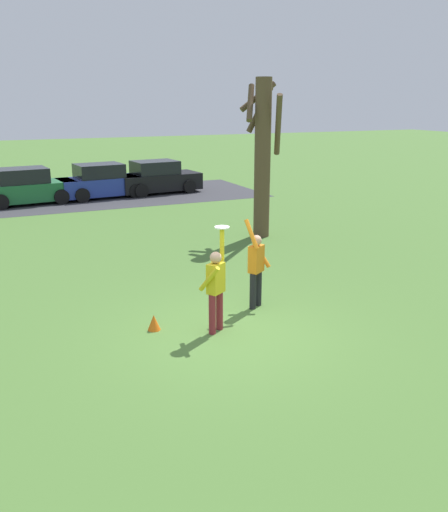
# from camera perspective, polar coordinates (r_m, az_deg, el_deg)

# --- Properties ---
(ground_plane) EXTENTS (120.00, 120.00, 0.00)m
(ground_plane) POSITION_cam_1_polar(r_m,az_deg,el_deg) (10.90, 0.71, -8.07)
(ground_plane) COLOR #4C7533
(person_catcher) EXTENTS (0.58, 0.53, 2.08)m
(person_catcher) POSITION_cam_1_polar(r_m,az_deg,el_deg) (10.62, -0.87, -3.04)
(person_catcher) COLOR maroon
(person_catcher) RESTS_ON ground_plane
(person_defender) EXTENTS (0.65, 0.63, 2.04)m
(person_defender) POSITION_cam_1_polar(r_m,az_deg,el_deg) (11.91, 3.38, -0.94)
(person_defender) COLOR black
(person_defender) RESTS_ON ground_plane
(frisbee_disc) EXTENTS (0.29, 0.29, 0.02)m
(frisbee_disc) POSITION_cam_1_polar(r_m,az_deg,el_deg) (10.49, -0.21, 3.04)
(frisbee_disc) COLOR white
(frisbee_disc) RESTS_ON person_catcher
(parked_car_green) EXTENTS (4.26, 2.36, 1.59)m
(parked_car_green) POSITION_cam_1_polar(r_m,az_deg,el_deg) (25.86, -20.05, 6.76)
(parked_car_green) COLOR #1E6633
(parked_car_green) RESTS_ON ground_plane
(parked_car_blue) EXTENTS (4.26, 2.36, 1.59)m
(parked_car_blue) POSITION_cam_1_polar(r_m,az_deg,el_deg) (26.62, -12.67, 7.57)
(parked_car_blue) COLOR #233893
(parked_car_blue) RESTS_ON ground_plane
(parked_car_black) EXTENTS (4.26, 2.36, 1.59)m
(parked_car_black) POSITION_cam_1_polar(r_m,az_deg,el_deg) (27.51, -7.00, 8.10)
(parked_car_black) COLOR black
(parked_car_black) RESTS_ON ground_plane
(parking_strip) EXTENTS (18.54, 6.40, 0.01)m
(parking_strip) POSITION_cam_1_polar(r_m,az_deg,el_deg) (26.47, -16.16, 5.70)
(parking_strip) COLOR #38383D
(parking_strip) RESTS_ON ground_plane
(bare_tree_tall) EXTENTS (1.47, 1.51, 5.16)m
(bare_tree_tall) POSITION_cam_1_polar(r_m,az_deg,el_deg) (18.16, 4.06, 10.72)
(bare_tree_tall) COLOR brown
(bare_tree_tall) RESTS_ON ground_plane
(field_cone_orange) EXTENTS (0.26, 0.26, 0.32)m
(field_cone_orange) POSITION_cam_1_polar(r_m,az_deg,el_deg) (11.07, -7.35, -6.92)
(field_cone_orange) COLOR orange
(field_cone_orange) RESTS_ON ground_plane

